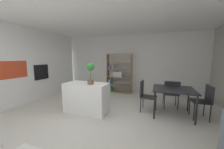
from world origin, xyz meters
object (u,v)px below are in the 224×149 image
(kitchen_island, at_px, (87,98))
(potted_plant_on_island, at_px, (90,71))
(open_bookshelf, at_px, (118,74))
(dining_chair_window_side, at_px, (204,99))
(dining_chair_far, at_px, (171,92))
(dining_table, at_px, (173,91))
(built_in_oven, at_px, (41,72))
(dining_chair_island_side, at_px, (145,94))

(kitchen_island, xyz_separation_m, potted_plant_on_island, (0.20, -0.09, 0.81))
(open_bookshelf, bearing_deg, dining_chair_window_side, -31.63)
(kitchen_island, height_order, dining_chair_far, dining_chair_far)
(potted_plant_on_island, bearing_deg, dining_chair_far, 29.84)
(open_bookshelf, relative_size, dining_table, 1.68)
(dining_chair_far, distance_m, dining_chair_window_side, 0.90)
(built_in_oven, bearing_deg, dining_chair_island_side, 1.26)
(built_in_oven, xyz_separation_m, dining_chair_island_side, (4.03, 0.09, -0.52))
(built_in_oven, relative_size, potted_plant_on_island, 1.03)
(dining_table, relative_size, dining_chair_far, 1.19)
(potted_plant_on_island, distance_m, open_bookshelf, 2.60)
(built_in_oven, distance_m, kitchen_island, 2.54)
(dining_chair_far, bearing_deg, open_bookshelf, -33.94)
(dining_table, bearing_deg, dining_chair_window_side, 0.54)
(potted_plant_on_island, height_order, dining_chair_island_side, potted_plant_on_island)
(dining_chair_island_side, bearing_deg, dining_chair_window_side, -84.71)
(built_in_oven, bearing_deg, dining_table, 0.95)
(built_in_oven, height_order, open_bookshelf, open_bookshelf)
(potted_plant_on_island, relative_size, open_bookshelf, 0.33)
(built_in_oven, height_order, potted_plant_on_island, potted_plant_on_island)
(kitchen_island, distance_m, potted_plant_on_island, 0.84)
(kitchen_island, distance_m, dining_chair_island_side, 1.77)
(potted_plant_on_island, distance_m, dining_chair_far, 2.64)
(dining_table, bearing_deg, potted_plant_on_island, -161.31)
(potted_plant_on_island, distance_m, dining_chair_island_side, 1.77)
(dining_chair_island_side, bearing_deg, dining_chair_far, -50.89)
(dining_chair_window_side, bearing_deg, open_bookshelf, -126.00)
(built_in_oven, bearing_deg, potted_plant_on_island, -14.40)
(dining_table, distance_m, dining_chair_window_side, 0.76)
(built_in_oven, xyz_separation_m, kitchen_island, (2.39, -0.57, -0.62))
(built_in_oven, xyz_separation_m, dining_chair_far, (4.80, 0.60, -0.52))
(dining_table, xyz_separation_m, dining_chair_island_side, (-0.76, 0.01, -0.15))
(potted_plant_on_island, bearing_deg, dining_chair_island_side, 27.64)
(potted_plant_on_island, xyz_separation_m, open_bookshelf, (-0.00, 2.57, -0.40))
(dining_table, height_order, dining_chair_island_side, dining_chair_island_side)
(kitchen_island, relative_size, dining_chair_window_side, 1.39)
(kitchen_island, bearing_deg, built_in_oven, 166.50)
(built_in_oven, height_order, dining_chair_far, built_in_oven)
(open_bookshelf, relative_size, dining_chair_island_side, 1.92)
(kitchen_island, xyz_separation_m, dining_chair_window_side, (3.15, 0.66, 0.11))
(dining_table, distance_m, dining_chair_far, 0.54)
(kitchen_island, xyz_separation_m, dining_chair_island_side, (1.64, 0.66, 0.11))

